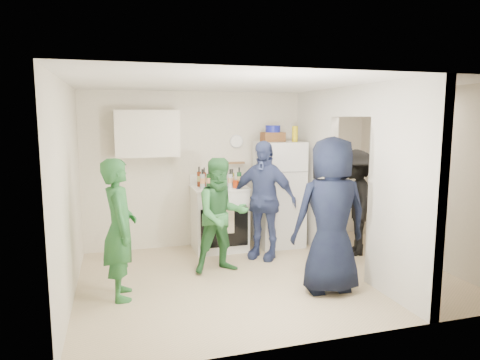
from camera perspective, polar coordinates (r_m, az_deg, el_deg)
name	(u,v)px	position (r m, az deg, el deg)	size (l,w,h in m)	color
floor	(267,277)	(5.81, 3.69, -12.74)	(4.80, 4.80, 0.00)	#CBB28F
wall_back	(233,169)	(7.10, -0.91, 1.54)	(4.80, 4.80, 0.00)	silver
wall_front	(333,211)	(3.96, 12.28, -4.04)	(4.80, 4.80, 0.00)	silver
wall_left	(68,193)	(5.19, -21.95, -1.56)	(3.40, 3.40, 0.00)	silver
wall_right	(425,176)	(6.70, 23.47, 0.45)	(3.40, 3.40, 0.00)	silver
ceiling	(269,84)	(5.44, 3.93, 12.65)	(4.80, 4.80, 0.00)	white
partition_pier_back	(315,170)	(6.96, 9.99, 1.28)	(0.12, 1.20, 2.50)	silver
partition_pier_front	(403,193)	(5.11, 20.95, -1.66)	(0.12, 1.20, 2.50)	silver
partition_header	(354,101)	(5.95, 15.00, 10.09)	(0.12, 1.00, 0.40)	silver
stove	(219,218)	(6.83, -2.80, -5.08)	(0.85, 0.71, 1.01)	white
upper_cabinet	(147,134)	(6.64, -12.30, 6.08)	(0.95, 0.34, 0.70)	silver
fridge	(279,194)	(7.03, 5.22, -1.84)	(0.70, 0.68, 1.70)	white
wicker_basket	(273,137)	(6.94, 4.39, 5.75)	(0.35, 0.25, 0.15)	brown
blue_bowl	(273,129)	(6.93, 4.40, 6.82)	(0.24, 0.24, 0.11)	navy
yellow_cup_stack_top	(295,134)	(6.92, 7.33, 6.11)	(0.09, 0.09, 0.25)	gold
wall_clock	(236,141)	(7.05, -0.48, 5.16)	(0.22, 0.22, 0.03)	white
spice_shelf	(234,163)	(7.04, -0.80, 2.30)	(0.35, 0.08, 0.03)	olive
nook_window	(416,148)	(6.80, 22.46, 4.00)	(0.03, 0.70, 0.80)	black
nook_window_frame	(416,148)	(6.79, 22.36, 4.00)	(0.04, 0.76, 0.86)	white
nook_valance	(415,124)	(6.76, 22.36, 6.96)	(0.04, 0.82, 0.18)	white
yellow_cup_stack_stove	(215,181)	(6.48, -3.42, -0.14)	(0.09, 0.09, 0.25)	orange
red_cup	(236,184)	(6.59, -0.57, -0.56)	(0.09, 0.09, 0.12)	#AD300B
person_green_left	(120,229)	(5.13, -15.76, -6.31)	(0.60, 0.39, 1.64)	#2A6A2B
person_green_center	(222,216)	(5.78, -2.46, -4.76)	(0.76, 0.59, 1.56)	#337539
person_denim	(263,200)	(6.35, 3.06, -2.67)	(1.03, 0.43, 1.76)	#354475
person_navy	(331,215)	(5.20, 12.01, -4.64)	(0.92, 0.60, 1.87)	black
person_nook	(355,202)	(6.76, 15.09, -2.90)	(1.04, 0.60, 1.61)	black
bottle_a	(199,177)	(6.75, -5.48, 0.45)	(0.06, 0.06, 0.31)	maroon
bottle_b	(209,179)	(6.59, -4.15, 0.19)	(0.08, 0.08, 0.29)	#1C5422
bottle_c	(213,177)	(6.83, -3.61, 0.34)	(0.06, 0.06, 0.26)	silver
bottle_d	(220,177)	(6.67, -2.63, 0.41)	(0.07, 0.07, 0.32)	#59230F
bottle_e	(223,177)	(6.92, -2.25, 0.41)	(0.06, 0.06, 0.25)	silver
bottle_f	(231,178)	(6.78, -1.24, 0.33)	(0.07, 0.07, 0.27)	black
bottle_g	(232,177)	(6.92, -1.01, 0.43)	(0.06, 0.06, 0.25)	olive
bottle_h	(203,179)	(6.55, -5.02, 0.16)	(0.08, 0.08, 0.30)	#A2A8AE
bottle_i	(220,178)	(6.82, -2.74, 0.33)	(0.07, 0.07, 0.26)	brown
bottle_j	(239,177)	(6.69, -0.11, 0.40)	(0.07, 0.07, 0.31)	#1E592C
bottle_k	(204,177)	(6.69, -4.79, 0.36)	(0.06, 0.06, 0.31)	brown
bottle_l	(230,179)	(6.61, -1.31, 0.20)	(0.07, 0.07, 0.29)	#B2B8C3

